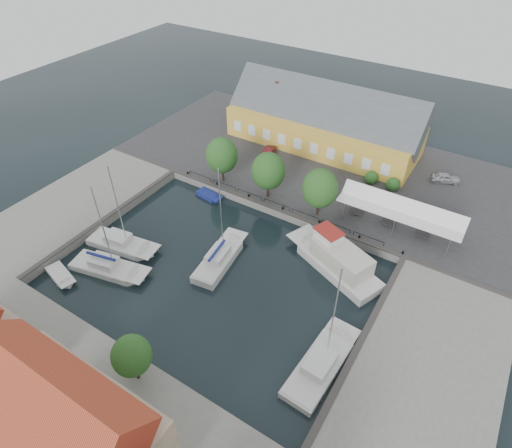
{
  "coord_description": "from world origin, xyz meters",
  "views": [
    {
      "loc": [
        20.4,
        -26.5,
        33.37
      ],
      "look_at": [
        0.0,
        6.0,
        1.5
      ],
      "focal_mm": 30.0,
      "sensor_mm": 36.0,
      "label": 1
    }
  ],
  "objects": [
    {
      "name": "east_quay",
      "position": [
        22.0,
        -2.0,
        0.5
      ],
      "size": [
        12.0,
        24.0,
        1.0
      ],
      "primitive_type": "cube",
      "color": "slate",
      "rests_on": "ground"
    },
    {
      "name": "west_boat_c",
      "position": [
        -11.83,
        -4.07,
        0.26
      ],
      "size": [
        8.94,
        4.04,
        11.65
      ],
      "color": "silver",
      "rests_on": "ground"
    },
    {
      "name": "west_boat_d",
      "position": [
        -10.25,
        -7.57,
        0.27
      ],
      "size": [
        9.22,
        4.52,
        11.88
      ],
      "color": "silver",
      "rests_on": "ground"
    },
    {
      "name": "warehouse",
      "position": [
        -2.6,
        28.36,
        4.43
      ],
      "size": [
        28.56,
        14.0,
        9.55
      ],
      "color": "gold",
      "rests_on": "north_quay"
    },
    {
      "name": "quay_edge_fittings",
      "position": [
        0.02,
        4.75,
        1.06
      ],
      "size": [
        56.0,
        24.72,
        0.4
      ],
      "color": "#383533",
      "rests_on": "north_quay"
    },
    {
      "name": "car_red",
      "position": [
        -7.02,
        20.38,
        1.64
      ],
      "size": [
        2.17,
        4.11,
        1.29
      ],
      "primitive_type": "imported",
      "rotation": [
        0.0,
        0.0,
        0.22
      ],
      "color": "#5A1417",
      "rests_on": "north_quay"
    },
    {
      "name": "west_quay",
      "position": [
        -22.0,
        -2.0,
        0.5
      ],
      "size": [
        12.0,
        24.0,
        1.0
      ],
      "primitive_type": "cube",
      "color": "slate",
      "rests_on": "ground"
    },
    {
      "name": "car_silver",
      "position": [
        16.46,
        27.52,
        1.64
      ],
      "size": [
        4.04,
        2.83,
        1.28
      ],
      "primitive_type": "imported",
      "rotation": [
        0.0,
        0.0,
        1.97
      ],
      "color": "#B7BBBF",
      "rests_on": "north_quay"
    },
    {
      "name": "north_quay",
      "position": [
        0.0,
        23.0,
        0.5
      ],
      "size": [
        56.0,
        26.0,
        1.0
      ],
      "primitive_type": "cube",
      "color": "#2D2D30",
      "rests_on": "ground"
    },
    {
      "name": "quay_trees",
      "position": [
        -2.0,
        12.0,
        4.88
      ],
      "size": [
        18.2,
        4.2,
        6.3
      ],
      "color": "black",
      "rests_on": "north_quay"
    },
    {
      "name": "east_boat_c",
      "position": [
        14.17,
        -6.04,
        0.26
      ],
      "size": [
        3.54,
        9.76,
        12.08
      ],
      "color": "silver",
      "rests_on": "ground"
    },
    {
      "name": "center_sailboat",
      "position": [
        -0.86,
        -0.1,
        0.36
      ],
      "size": [
        3.79,
        9.14,
        12.23
      ],
      "color": "silver",
      "rests_on": "ground"
    },
    {
      "name": "ground",
      "position": [
        0.0,
        0.0,
        0.0
      ],
      "size": [
        140.0,
        140.0,
        0.0
      ],
      "primitive_type": "plane",
      "color": "black",
      "rests_on": "ground"
    },
    {
      "name": "townhouses",
      "position": [
        1.93,
        -23.24,
        5.82
      ],
      "size": [
        36.3,
        8.5,
        12.0
      ],
      "color": "beige",
      "rests_on": "south_bank"
    },
    {
      "name": "south_bank",
      "position": [
        0.0,
        -21.0,
        0.5
      ],
      "size": [
        56.0,
        14.0,
        1.0
      ],
      "primitive_type": "cube",
      "color": "slate",
      "rests_on": "ground"
    },
    {
      "name": "launch_nw",
      "position": [
        -9.21,
        9.0,
        0.09
      ],
      "size": [
        3.98,
        2.0,
        0.88
      ],
      "color": "navy",
      "rests_on": "ground"
    },
    {
      "name": "tent_canopy",
      "position": [
        14.0,
        14.5,
        3.68
      ],
      "size": [
        14.0,
        4.0,
        2.83
      ],
      "color": "white",
      "rests_on": "north_quay"
    },
    {
      "name": "launch_sw",
      "position": [
        -13.81,
        -10.99,
        0.09
      ],
      "size": [
        4.58,
        2.67,
        0.98
      ],
      "color": "silver",
      "rests_on": "ground"
    },
    {
      "name": "trawler",
      "position": [
        10.3,
        5.76,
        1.02
      ],
      "size": [
        12.32,
        7.83,
        5.0
      ],
      "color": "silver",
      "rests_on": "ground"
    }
  ]
}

